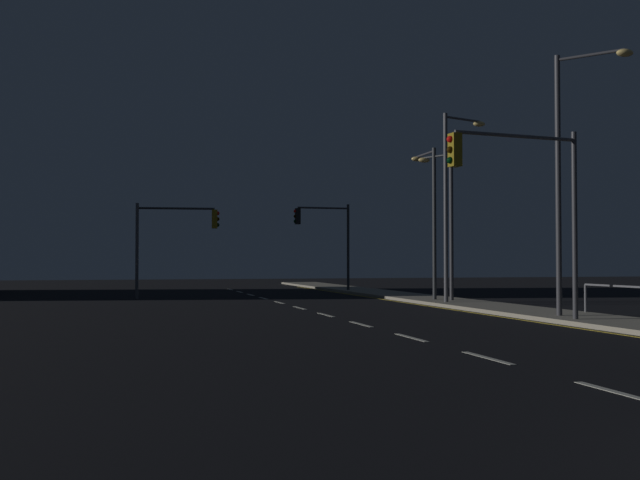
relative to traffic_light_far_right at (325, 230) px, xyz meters
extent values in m
plane|color=black|center=(-4.78, -21.38, -3.77)|extent=(112.00, 112.00, 0.00)
cube|color=#9E937F|center=(2.40, -21.38, -3.70)|extent=(2.88, 77.00, 0.14)
cube|color=silver|center=(-4.78, -33.88, -3.76)|extent=(0.14, 2.00, 0.01)
cube|color=silver|center=(-4.78, -29.88, -3.76)|extent=(0.14, 2.00, 0.01)
cube|color=silver|center=(-4.78, -25.88, -3.76)|extent=(0.14, 2.00, 0.01)
cube|color=silver|center=(-4.78, -21.88, -3.76)|extent=(0.14, 2.00, 0.01)
cube|color=silver|center=(-4.78, -17.88, -3.76)|extent=(0.14, 2.00, 0.01)
cube|color=silver|center=(-4.78, -13.88, -3.76)|extent=(0.14, 2.00, 0.01)
cube|color=silver|center=(-4.78, -9.88, -3.76)|extent=(0.14, 2.00, 0.01)
cube|color=silver|center=(-4.78, -5.88, -3.76)|extent=(0.14, 2.00, 0.01)
cube|color=silver|center=(-4.78, -1.88, -3.76)|extent=(0.14, 2.00, 0.01)
cube|color=silver|center=(-4.78, 2.12, -3.76)|extent=(0.14, 2.00, 0.01)
cube|color=silver|center=(-4.78, 6.12, -3.76)|extent=(0.14, 2.00, 0.01)
cube|color=gold|center=(0.71, -16.38, -3.76)|extent=(0.14, 53.00, 0.01)
cylinder|color=#2D3033|center=(1.49, 0.05, -1.04)|extent=(0.16, 0.16, 5.17)
cylinder|color=#38383D|center=(-0.09, 0.00, 1.30)|extent=(3.15, 0.21, 0.11)
cube|color=black|center=(-1.66, -0.05, 0.77)|extent=(0.29, 0.35, 0.95)
sphere|color=red|center=(-1.82, -0.06, 1.07)|extent=(0.20, 0.20, 0.20)
sphere|color=black|center=(-1.82, -0.06, 0.77)|extent=(0.20, 0.20, 0.20)
sphere|color=black|center=(-1.82, -0.06, 0.47)|extent=(0.20, 0.20, 0.20)
cylinder|color=#4C4C51|center=(-10.99, -4.59, -1.36)|extent=(0.16, 0.16, 4.80)
cylinder|color=#2D3033|center=(-9.07, -4.79, 0.79)|extent=(3.84, 0.51, 0.11)
cube|color=olive|center=(-7.16, -4.99, 0.26)|extent=(0.31, 0.37, 0.95)
sphere|color=red|center=(-7.01, -5.01, 0.56)|extent=(0.20, 0.20, 0.20)
sphere|color=black|center=(-7.01, -5.01, 0.26)|extent=(0.20, 0.20, 0.20)
sphere|color=black|center=(-7.01, -5.01, -0.04)|extent=(0.20, 0.20, 0.20)
cylinder|color=#38383D|center=(1.56, -23.28, -0.79)|extent=(0.16, 0.16, 5.68)
cylinder|color=#4C4C51|center=(-0.51, -23.51, 1.80)|extent=(4.15, 0.56, 0.11)
cube|color=olive|center=(-2.58, -23.74, 1.28)|extent=(0.32, 0.37, 0.95)
sphere|color=red|center=(-2.74, -23.75, 1.58)|extent=(0.20, 0.20, 0.20)
sphere|color=black|center=(-2.74, -23.75, 1.28)|extent=(0.20, 0.20, 0.20)
sphere|color=black|center=(-2.74, -23.75, 0.98)|extent=(0.20, 0.20, 0.20)
cylinder|color=#38383D|center=(2.57, -12.30, -0.28)|extent=(0.18, 0.18, 6.69)
cylinder|color=#2D3033|center=(2.21, -11.60, 2.92)|extent=(0.81, 1.43, 0.10)
ellipsoid|color=#F9D172|center=(1.85, -10.91, 2.82)|extent=(0.56, 0.36, 0.24)
cylinder|color=#38383D|center=(1.92, -21.85, 0.59)|extent=(0.18, 0.18, 8.43)
cylinder|color=#38383D|center=(2.59, -22.65, 4.65)|extent=(1.42, 1.66, 0.10)
ellipsoid|color=#F9D172|center=(3.26, -23.45, 4.55)|extent=(0.56, 0.36, 0.24)
cylinder|color=#2D3033|center=(2.11, -11.45, -0.15)|extent=(0.18, 0.18, 6.95)
cylinder|color=#38383D|center=(2.10, -10.45, 3.17)|extent=(0.12, 2.02, 0.10)
ellipsoid|color=#F9D172|center=(2.09, -9.44, 3.07)|extent=(0.56, 0.36, 0.24)
cylinder|color=#4C4C51|center=(1.71, -13.60, 0.43)|extent=(0.18, 0.18, 8.11)
cylinder|color=#4C4C51|center=(2.68, -13.25, 4.34)|extent=(1.98, 0.78, 0.10)
ellipsoid|color=#F9D172|center=(3.66, -12.91, 4.24)|extent=(0.56, 0.36, 0.24)
cylinder|color=#59595E|center=(3.69, -20.67, -3.15)|extent=(0.09, 0.09, 0.95)
camera|label=1|loc=(-11.68, -43.21, -1.86)|focal=42.07mm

